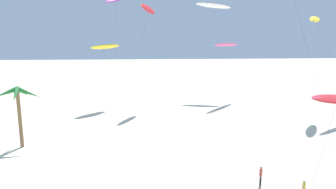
# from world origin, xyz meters

# --- Properties ---
(palm_tree_2) EXTENTS (4.61, 4.85, 6.83)m
(palm_tree_2) POSITION_xyz_m (-16.79, 35.69, 5.53)
(palm_tree_2) COLOR olive
(palm_tree_2) RESTS_ON ground
(flying_kite_0) EXTENTS (4.13, 5.89, 18.83)m
(flying_kite_0) POSITION_xyz_m (-7.99, 57.24, 17.85)
(flying_kite_0) COLOR purple
(flying_kite_0) RESTS_ON ground
(flying_kite_5) EXTENTS (5.06, 12.91, 15.16)m
(flying_kite_5) POSITION_xyz_m (21.16, 46.27, 14.33)
(flying_kite_5) COLOR yellow
(flying_kite_5) RESTS_ON ground
(flying_kite_6) EXTENTS (6.43, 9.81, 10.82)m
(flying_kite_6) POSITION_xyz_m (11.21, 57.01, 10.31)
(flying_kite_6) COLOR #EA5193
(flying_kite_6) RESTS_ON ground
(flying_kite_9) EXTENTS (5.15, 7.32, 10.73)m
(flying_kite_9) POSITION_xyz_m (-9.53, 54.07, 10.16)
(flying_kite_9) COLOR yellow
(flying_kite_9) RESTS_ON ground
(flying_kite_10) EXTENTS (4.49, 5.69, 17.20)m
(flying_kite_10) POSITION_xyz_m (-2.52, 53.57, 16.10)
(flying_kite_10) COLOR red
(flying_kite_10) RESTS_ON ground
(flying_kite_11) EXTENTS (6.58, 10.48, 18.31)m
(flying_kite_11) POSITION_xyz_m (9.81, 62.68, 17.38)
(flying_kite_11) COLOR white
(flying_kite_11) RESTS_ON ground
(person_near_left) EXTENTS (0.26, 0.50, 1.69)m
(person_near_left) POSITION_xyz_m (6.42, 25.00, 0.93)
(person_near_left) COLOR black
(person_near_left) RESTS_ON ground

